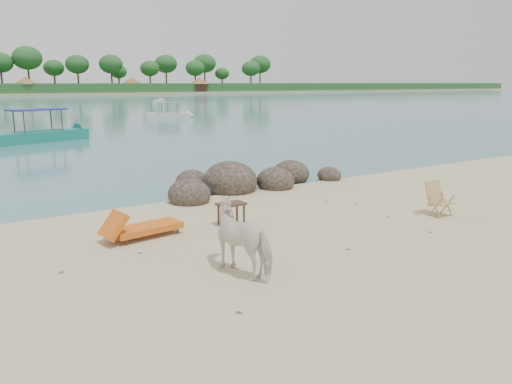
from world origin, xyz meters
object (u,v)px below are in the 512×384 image
Objects in this scene: boulders at (243,182)px; boat_near at (38,114)px; lounge_chair at (147,225)px; side_table at (231,215)px; cow at (246,239)px; deck_chair at (442,200)px.

boulders is 1.04× the size of boat_near.
lounge_chair is (-4.31, -3.17, 0.05)m from boulders.
side_table is 1.99m from lounge_chair.
boat_near is at bearing 99.40° from boulders.
deck_chair is at bearing 171.20° from cow.
cow reaches higher than side_table.
lounge_chair is at bearing 173.27° from side_table.
side_table is (1.25, 2.68, -0.37)m from cow.
side_table is 0.75× the size of deck_chair.
lounge_chair is 2.22× the size of deck_chair.
side_table is 20.88m from boat_near.
cow is 6.03m from deck_chair.
lounge_chair reaches higher than side_table.
lounge_chair is at bearing -89.89° from cow.
cow is at bearing -117.08° from side_table.
lounge_chair is 7.10m from deck_chair.
boat_near is at bearing 77.99° from lounge_chair.
lounge_chair is 20.76m from boat_near.
boulders is 3.44× the size of lounge_chair.
boulders is 4.34× the size of cow.
side_table is 5.20m from deck_chair.
boat_near is (-5.31, 22.95, 1.08)m from deck_chair.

